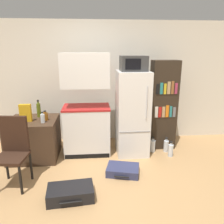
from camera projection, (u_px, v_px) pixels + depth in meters
ground_plane at (109, 194)px, 2.95m from camera, size 24.00×24.00×0.00m
wall_back at (112, 83)px, 4.55m from camera, size 6.40×0.10×2.44m
side_table at (34, 138)px, 3.91m from camera, size 0.83×0.78×0.70m
kitchen_hutch at (86, 109)px, 3.96m from camera, size 0.84×0.56×1.84m
refrigerator at (132, 113)px, 4.00m from camera, size 0.56×0.68×1.53m
microwave at (133, 63)px, 3.76m from camera, size 0.44×0.42×0.26m
bookshelf at (163, 105)px, 4.20m from camera, size 0.49×0.31×1.70m
bottle_amber_beer at (45, 116)px, 3.76m from camera, size 0.09×0.09×0.17m
bottle_clear_short at (43, 118)px, 3.64m from camera, size 0.07×0.07×0.19m
bottle_milk_white at (10, 123)px, 3.46m from camera, size 0.09×0.09×0.15m
bottle_olive_oil at (39, 110)px, 3.94m from camera, size 0.07×0.07×0.32m
cereal_box at (26, 113)px, 3.68m from camera, size 0.19×0.07×0.30m
chair at (13, 146)px, 3.07m from camera, size 0.44×0.44×0.99m
suitcase_large_flat at (123, 170)px, 3.43m from camera, size 0.56×0.45×0.12m
suitcase_small_flat at (71, 193)px, 2.84m from camera, size 0.62×0.41×0.17m
water_bottle_front at (166, 146)px, 4.16m from camera, size 0.09×0.09×0.28m
water_bottle_middle at (153, 146)px, 4.16m from camera, size 0.10×0.10×0.29m
water_bottle_back at (171, 150)px, 3.97m from camera, size 0.09×0.09×0.29m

